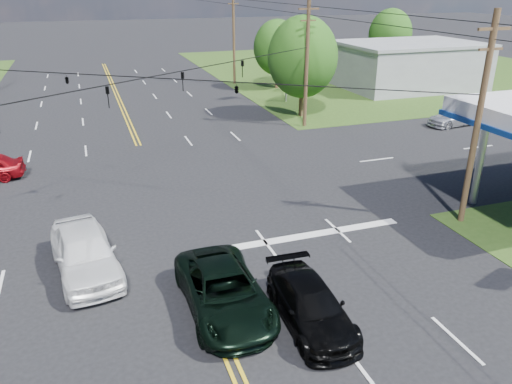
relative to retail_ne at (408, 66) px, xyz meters
name	(u,v)px	position (x,y,z in m)	size (l,w,h in m)	color
ground	(156,187)	(-30.00, -20.00, -2.20)	(280.00, 280.00, 0.00)	black
grass_ne	(385,68)	(5.00, 12.00, -2.20)	(46.00, 48.00, 0.03)	#2A4716
stop_bar	(297,237)	(-25.00, -28.00, -2.20)	(10.00, 0.50, 0.02)	silver
retail_ne	(408,66)	(0.00, 0.00, 0.00)	(14.00, 10.00, 4.40)	gray
pole_se	(478,120)	(-17.00, -29.00, 2.72)	(1.60, 0.28, 9.50)	#3B2A19
pole_ne	(307,62)	(-17.00, -11.00, 2.72)	(1.60, 0.28, 9.50)	#3B2A19
pole_right_far	(234,36)	(-17.00, 8.00, 2.97)	(1.60, 0.28, 10.00)	#3B2A19
span_wire_signals	(147,78)	(-30.00, -20.00, 3.80)	(26.00, 18.00, 1.13)	black
power_lines	(148,27)	(-30.00, -22.00, 6.40)	(26.04, 100.00, 0.64)	black
tree_right_a	(303,57)	(-16.00, -8.00, 2.67)	(5.70, 5.70, 8.18)	#3B2A19
tree_right_b	(277,48)	(-13.50, 4.00, 2.02)	(4.94, 4.94, 7.09)	#3B2A19
tree_far_r	(390,34)	(4.00, 10.00, 2.34)	(5.32, 5.32, 7.63)	#3B2A19
pickup_dkgreen	(224,291)	(-29.50, -32.06, -1.43)	(2.55, 5.53, 1.54)	black
suv_black	(311,305)	(-27.00, -33.67, -1.51)	(1.93, 4.74, 1.38)	black
pickup_white	(85,252)	(-33.88, -28.00, -1.28)	(2.17, 5.40, 1.84)	white
sedan_far	(455,117)	(-5.73, -14.68, -1.53)	(1.87, 4.60, 1.34)	silver
polesign_ne	(287,43)	(-15.05, -2.40, 3.15)	(1.88, 1.01, 7.05)	#A5A5AA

